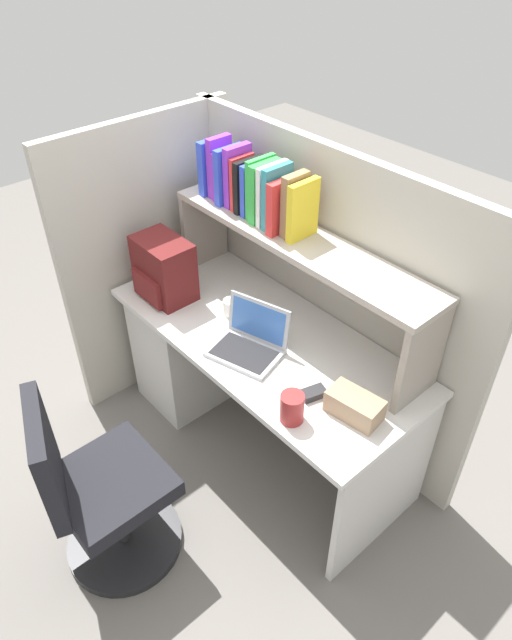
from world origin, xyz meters
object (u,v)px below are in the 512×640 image
Objects in this scene: laptop at (250,341)px; office_chair at (99,496)px; snack_canister at (292,408)px; paper_cup at (231,307)px; backpack at (163,270)px; computer_mouse at (313,393)px; tissue_box at (354,406)px.

office_chair is at bearing -90.56° from laptop.
office_chair is at bearing -122.41° from snack_canister.
office_chair is (0.25, -0.93, -0.38)m from paper_cup.
backpack is 2.42× the size of snack_canister.
computer_mouse is 0.80× the size of snack_canister.
backpack reaches higher than laptop.
tissue_box is (0.83, -0.05, 0.01)m from paper_cup.
laptop is at bearing 160.50° from snack_canister.
laptop reaches higher than computer_mouse.
snack_canister is (0.03, -0.16, 0.05)m from computer_mouse.
laptop is 4.38× the size of paper_cup.
computer_mouse is 0.17m from snack_canister.
laptop reaches higher than snack_canister.
backpack reaches higher than tissue_box.
backpack is 1.04m from snack_canister.
computer_mouse is at bearing 101.03° from snack_canister.
snack_canister is at bearing -5.95° from backpack.
office_chair is (-0.43, -0.68, -0.40)m from snack_canister.
computer_mouse is at bearing 2.77° from backpack.
backpack is (-0.61, -0.04, 0.10)m from laptop.
snack_canister is at bearing -62.50° from computer_mouse.
paper_cup is at bearing -171.98° from computer_mouse.
computer_mouse is (1.00, 0.05, -0.14)m from backpack.
office_chair reaches higher than computer_mouse.
office_chair is at bearing -131.31° from tissue_box.
tissue_box is (0.57, 0.05, -0.00)m from laptop.
computer_mouse is 1.24× the size of paper_cup.
laptop is 3.54× the size of computer_mouse.
office_chair is (-0.01, -0.83, -0.39)m from laptop.
laptop is 0.92m from office_chair.
laptop is 1.67× the size of tissue_box.
office_chair reaches higher than tissue_box.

